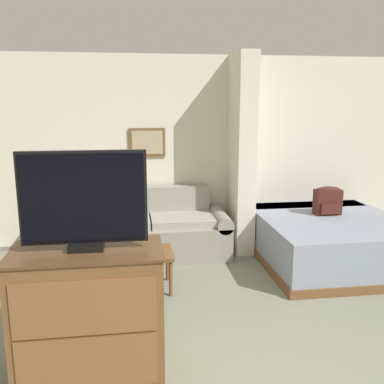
{
  "coord_description": "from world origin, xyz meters",
  "views": [
    {
      "loc": [
        -0.75,
        -2.17,
        1.98
      ],
      "look_at": [
        -0.13,
        2.19,
        1.05
      ],
      "focal_mm": 40.0,
      "sensor_mm": 36.0,
      "label": 1
    }
  ],
  "objects_px": {
    "backpack": "(328,200)",
    "couch": "(150,231)",
    "coffee_table": "(146,257)",
    "table_lamp": "(54,198)",
    "tv_dresser": "(90,314)",
    "bed": "(329,239)",
    "tv": "(84,201)"
  },
  "relations": [
    {
      "from": "backpack",
      "to": "couch",
      "type": "bearing_deg",
      "value": 169.36
    },
    {
      "from": "coffee_table",
      "to": "table_lamp",
      "type": "relative_size",
      "value": 1.5
    },
    {
      "from": "coffee_table",
      "to": "couch",
      "type": "bearing_deg",
      "value": 84.74
    },
    {
      "from": "couch",
      "to": "backpack",
      "type": "height_order",
      "value": "backpack"
    },
    {
      "from": "couch",
      "to": "table_lamp",
      "type": "distance_m",
      "value": 1.28
    },
    {
      "from": "tv_dresser",
      "to": "bed",
      "type": "xyz_separation_m",
      "value": [
        2.75,
        1.93,
        -0.19
      ]
    },
    {
      "from": "coffee_table",
      "to": "tv",
      "type": "distance_m",
      "value": 1.78
    },
    {
      "from": "couch",
      "to": "coffee_table",
      "type": "bearing_deg",
      "value": -95.26
    },
    {
      "from": "bed",
      "to": "backpack",
      "type": "distance_m",
      "value": 0.49
    },
    {
      "from": "coffee_table",
      "to": "tv_dresser",
      "type": "height_order",
      "value": "tv_dresser"
    },
    {
      "from": "table_lamp",
      "to": "bed",
      "type": "height_order",
      "value": "table_lamp"
    },
    {
      "from": "couch",
      "to": "tv_dresser",
      "type": "height_order",
      "value": "tv_dresser"
    },
    {
      "from": "table_lamp",
      "to": "tv",
      "type": "relative_size",
      "value": 0.45
    },
    {
      "from": "coffee_table",
      "to": "tv_dresser",
      "type": "relative_size",
      "value": 0.55
    },
    {
      "from": "couch",
      "to": "tv",
      "type": "height_order",
      "value": "tv"
    },
    {
      "from": "tv_dresser",
      "to": "backpack",
      "type": "height_order",
      "value": "tv_dresser"
    },
    {
      "from": "coffee_table",
      "to": "tv",
      "type": "xyz_separation_m",
      "value": [
        -0.45,
        -1.43,
        0.96
      ]
    },
    {
      "from": "bed",
      "to": "backpack",
      "type": "height_order",
      "value": "backpack"
    },
    {
      "from": "coffee_table",
      "to": "bed",
      "type": "bearing_deg",
      "value": 12.12
    },
    {
      "from": "tv_dresser",
      "to": "tv",
      "type": "distance_m",
      "value": 0.83
    },
    {
      "from": "bed",
      "to": "table_lamp",
      "type": "bearing_deg",
      "value": 171.04
    },
    {
      "from": "tv_dresser",
      "to": "backpack",
      "type": "distance_m",
      "value": 3.49
    },
    {
      "from": "tv_dresser",
      "to": "coffee_table",
      "type": "bearing_deg",
      "value": 72.74
    },
    {
      "from": "couch",
      "to": "backpack",
      "type": "xyz_separation_m",
      "value": [
        2.23,
        -0.42,
        0.44
      ]
    },
    {
      "from": "backpack",
      "to": "bed",
      "type": "bearing_deg",
      "value": -99.97
    },
    {
      "from": "table_lamp",
      "to": "tv_dresser",
      "type": "distance_m",
      "value": 2.57
    },
    {
      "from": "tv_dresser",
      "to": "backpack",
      "type": "xyz_separation_m",
      "value": [
        2.78,
        2.09,
        0.27
      ]
    },
    {
      "from": "coffee_table",
      "to": "bed",
      "type": "height_order",
      "value": "bed"
    },
    {
      "from": "couch",
      "to": "bed",
      "type": "relative_size",
      "value": 1.06
    },
    {
      "from": "table_lamp",
      "to": "tv",
      "type": "bearing_deg",
      "value": -75.49
    },
    {
      "from": "bed",
      "to": "tv_dresser",
      "type": "bearing_deg",
      "value": -144.95
    },
    {
      "from": "coffee_table",
      "to": "bed",
      "type": "distance_m",
      "value": 2.36
    }
  ]
}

